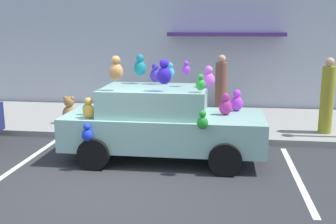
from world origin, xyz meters
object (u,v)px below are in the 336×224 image
Objects in this scene: teddy_bear_on_sidewalk at (69,111)px; pedestrian_walking_past at (327,98)px; pedestrian_near_shopfront at (221,92)px; plush_covered_car at (161,122)px.

pedestrian_walking_past reaches higher than teddy_bear_on_sidewalk.
pedestrian_near_shopfront reaches higher than teddy_bear_on_sidewalk.
pedestrian_near_shopfront is 2.71m from pedestrian_walking_past.
pedestrian_near_shopfront and pedestrian_walking_past have the same top height.
plush_covered_car is 5.40× the size of teddy_bear_on_sidewalk.
plush_covered_car reaches higher than teddy_bear_on_sidewalk.
teddy_bear_on_sidewalk is at bearing 142.35° from plush_covered_car.
plush_covered_car reaches higher than pedestrian_near_shopfront.
teddy_bear_on_sidewalk is 0.41× the size of pedestrian_walking_past.
pedestrian_near_shopfront is (1.23, 2.79, 0.22)m from plush_covered_car.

